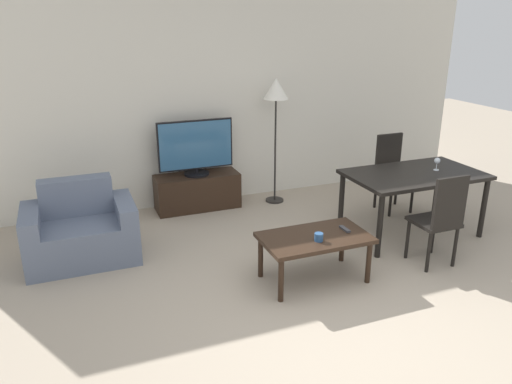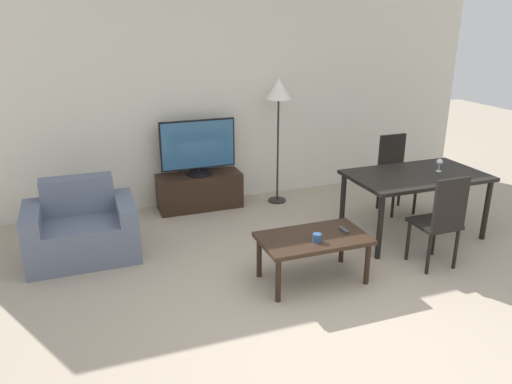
# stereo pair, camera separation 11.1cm
# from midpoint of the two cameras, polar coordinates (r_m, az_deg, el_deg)

# --- Properties ---
(ground_plane) EXTENTS (18.00, 18.00, 0.00)m
(ground_plane) POSITION_cam_midpoint_polar(r_m,az_deg,el_deg) (4.23, 11.08, -15.18)
(ground_plane) COLOR tan
(wall_back) EXTENTS (7.25, 0.06, 2.70)m
(wall_back) POSITION_cam_midpoint_polar(r_m,az_deg,el_deg) (6.59, -3.12, 10.53)
(wall_back) COLOR silver
(wall_back) RESTS_ON ground_plane
(armchair) EXTENTS (1.09, 0.73, 0.80)m
(armchair) POSITION_cam_midpoint_polar(r_m,az_deg,el_deg) (5.43, -18.73, -4.20)
(armchair) COLOR slate
(armchair) RESTS_ON ground_plane
(tv_stand) EXTENTS (1.07, 0.40, 0.46)m
(tv_stand) POSITION_cam_midpoint_polar(r_m,az_deg,el_deg) (6.50, -5.97, 0.11)
(tv_stand) COLOR black
(tv_stand) RESTS_ON ground_plane
(tv) EXTENTS (0.96, 0.32, 0.70)m
(tv) POSITION_cam_midpoint_polar(r_m,az_deg,el_deg) (6.33, -6.15, 5.08)
(tv) COLOR black
(tv) RESTS_ON tv_stand
(coffee_table) EXTENTS (1.01, 0.58, 0.45)m
(coffee_table) POSITION_cam_midpoint_polar(r_m,az_deg,el_deg) (4.69, 7.24, -5.66)
(coffee_table) COLOR black
(coffee_table) RESTS_ON ground_plane
(dining_table) EXTENTS (1.49, 0.88, 0.73)m
(dining_table) POSITION_cam_midpoint_polar(r_m,az_deg,el_deg) (5.82, 18.34, 1.25)
(dining_table) COLOR black
(dining_table) RESTS_ON ground_plane
(dining_chair_near) EXTENTS (0.40, 0.40, 0.97)m
(dining_chair_near) POSITION_cam_midpoint_polar(r_m,az_deg,el_deg) (5.16, 20.97, -2.82)
(dining_chair_near) COLOR black
(dining_chair_near) RESTS_ON ground_plane
(dining_chair_far) EXTENTS (0.40, 0.40, 0.97)m
(dining_chair_far) POSITION_cam_midpoint_polar(r_m,az_deg,el_deg) (6.58, 16.05, 2.46)
(dining_chair_far) COLOR black
(dining_chair_far) RESTS_ON ground_plane
(floor_lamp) EXTENTS (0.32, 0.32, 1.64)m
(floor_lamp) POSITION_cam_midpoint_polar(r_m,az_deg,el_deg) (6.41, 3.10, 10.89)
(floor_lamp) COLOR black
(floor_lamp) RESTS_ON ground_plane
(remote_primary) EXTENTS (0.04, 0.15, 0.02)m
(remote_primary) POSITION_cam_midpoint_polar(r_m,az_deg,el_deg) (4.82, 10.66, -4.27)
(remote_primary) COLOR #38383D
(remote_primary) RESTS_ON coffee_table
(cup_white_near) EXTENTS (0.08, 0.08, 0.07)m
(cup_white_near) POSITION_cam_midpoint_polar(r_m,az_deg,el_deg) (4.55, 7.68, -5.20)
(cup_white_near) COLOR navy
(cup_white_near) RESTS_ON coffee_table
(wine_glass_left) EXTENTS (0.07, 0.07, 0.15)m
(wine_glass_left) POSITION_cam_midpoint_polar(r_m,az_deg,el_deg) (5.94, 20.75, 3.15)
(wine_glass_left) COLOR silver
(wine_glass_left) RESTS_ON dining_table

